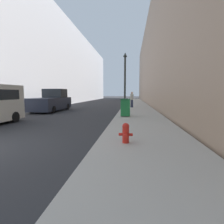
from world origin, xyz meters
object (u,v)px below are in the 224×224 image
object	(u,v)px
pickup_truck	(52,102)
pedestrian_on_sidewalk	(132,100)
trash_bin	(125,107)
fire_hydrant	(126,132)
lamppost	(125,81)

from	to	relation	value
pickup_truck	pedestrian_on_sidewalk	distance (m)	8.60
trash_bin	pickup_truck	world-z (taller)	pickup_truck
fire_hydrant	lamppost	distance (m)	11.06
fire_hydrant	lamppost	size ratio (longest dim) A/B	0.12
trash_bin	pedestrian_on_sidewalk	world-z (taller)	pedestrian_on_sidewalk
trash_bin	pedestrian_on_sidewalk	distance (m)	7.83
fire_hydrant	pickup_truck	distance (m)	13.28
pickup_truck	pedestrian_on_sidewalk	xyz separation A→B (m)	(7.83, 3.55, 0.12)
fire_hydrant	lamppost	bearing A→B (deg)	92.59
trash_bin	pedestrian_on_sidewalk	xyz separation A→B (m)	(0.43, 7.82, 0.27)
pickup_truck	pedestrian_on_sidewalk	size ratio (longest dim) A/B	3.10
trash_bin	lamppost	xyz separation A→B (m)	(-0.22, 4.21, 2.13)
lamppost	pickup_truck	bearing A→B (deg)	179.57
lamppost	pedestrian_on_sidewalk	bearing A→B (deg)	79.69
pedestrian_on_sidewalk	lamppost	bearing A→B (deg)	-100.31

